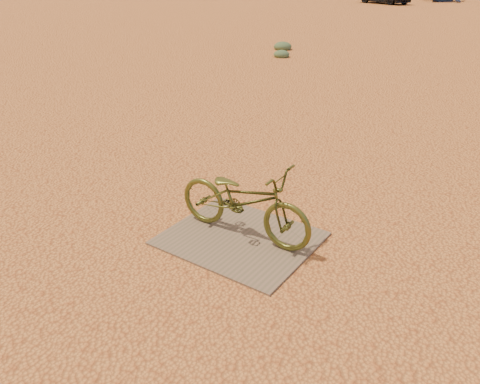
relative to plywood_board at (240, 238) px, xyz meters
The scene contains 5 objects.
ground 0.18m from the plywood_board, 139.60° to the left, with size 120.00×120.00×0.00m, color #D48545.
plywood_board is the anchor object (origin of this frame).
bicycle 0.44m from the plywood_board, 91.59° to the left, with size 0.57×1.62×0.85m, color #4B501E.
kale_a 11.36m from the plywood_board, 117.66° to the left, with size 0.52×0.52×0.29m, color #556A49.
kale_c 12.87m from the plywood_board, 117.75° to the left, with size 0.63×0.63×0.35m, color #556A49.
Camera 1 is at (2.63, -3.75, 2.73)m, focal length 35.00 mm.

